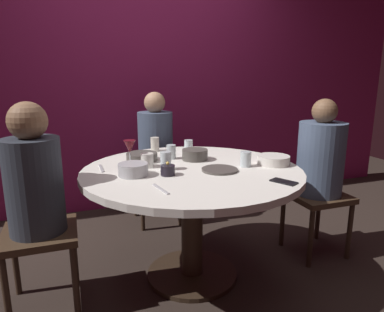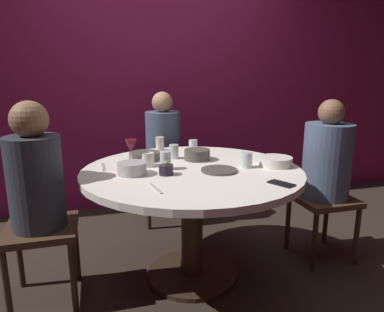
{
  "view_description": "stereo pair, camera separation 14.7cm",
  "coord_description": "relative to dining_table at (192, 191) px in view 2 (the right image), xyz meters",
  "views": [
    {
      "loc": [
        -0.69,
        -1.97,
        1.32
      ],
      "look_at": [
        0.0,
        0.0,
        0.83
      ],
      "focal_mm": 32.25,
      "sensor_mm": 36.0,
      "label": 1
    },
    {
      "loc": [
        -0.55,
        -2.01,
        1.32
      ],
      "look_at": [
        0.0,
        0.0,
        0.83
      ],
      "focal_mm": 32.25,
      "sensor_mm": 36.0,
      "label": 2
    }
  ],
  "objects": [
    {
      "name": "ground_plane",
      "position": [
        0.0,
        0.0,
        -0.6
      ],
      "size": [
        8.0,
        8.0,
        0.0
      ],
      "primitive_type": "plane",
      "color": "#2D231E"
    },
    {
      "name": "back_wall",
      "position": [
        0.0,
        1.48,
        0.7
      ],
      "size": [
        6.0,
        0.1,
        2.6
      ],
      "primitive_type": "cube",
      "color": "maroon",
      "rests_on": "ground"
    },
    {
      "name": "dining_table",
      "position": [
        0.0,
        0.0,
        0.0
      ],
      "size": [
        1.37,
        1.37,
        0.75
      ],
      "color": "silver",
      "rests_on": "ground"
    },
    {
      "name": "seated_diner_left",
      "position": [
        -0.91,
        0.0,
        0.13
      ],
      "size": [
        0.4,
        0.4,
        1.19
      ],
      "rotation": [
        0.0,
        0.0,
        6.28
      ],
      "color": "#3F2D1E",
      "rests_on": "ground"
    },
    {
      "name": "seated_diner_back",
      "position": [
        0.0,
        0.97,
        0.13
      ],
      "size": [
        0.4,
        0.4,
        1.18
      ],
      "rotation": [
        0.0,
        0.0,
        4.71
      ],
      "color": "#3F2D1E",
      "rests_on": "ground"
    },
    {
      "name": "seated_diner_right",
      "position": [
        0.98,
        0.0,
        0.12
      ],
      "size": [
        0.4,
        0.4,
        1.16
      ],
      "rotation": [
        0.0,
        0.0,
        3.14
      ],
      "color": "#3F2D1E",
      "rests_on": "ground"
    },
    {
      "name": "candle_holder",
      "position": [
        -0.18,
        -0.1,
        0.18
      ],
      "size": [
        0.08,
        0.08,
        0.08
      ],
      "color": "black",
      "rests_on": "dining_table"
    },
    {
      "name": "wine_glass",
      "position": [
        -0.36,
        0.15,
        0.28
      ],
      "size": [
        0.08,
        0.08,
        0.18
      ],
      "color": "silver",
      "rests_on": "dining_table"
    },
    {
      "name": "dinner_plate",
      "position": [
        0.14,
        -0.11,
        0.16
      ],
      "size": [
        0.22,
        0.22,
        0.01
      ],
      "primitive_type": "cylinder",
      "color": "#4C4742",
      "rests_on": "dining_table"
    },
    {
      "name": "cell_phone",
      "position": [
        0.38,
        -0.44,
        0.15
      ],
      "size": [
        0.13,
        0.16,
        0.01
      ],
      "primitive_type": "cube",
      "rotation": [
        0.0,
        0.0,
        0.48
      ],
      "color": "black",
      "rests_on": "dining_table"
    },
    {
      "name": "bowl_serving_large",
      "position": [
        -0.38,
        -0.03,
        0.19
      ],
      "size": [
        0.17,
        0.17,
        0.07
      ],
      "primitive_type": "cylinder",
      "color": "#B7B7BC",
      "rests_on": "dining_table"
    },
    {
      "name": "bowl_salad_center",
      "position": [
        0.54,
        -0.08,
        0.18
      ],
      "size": [
        0.21,
        0.21,
        0.06
      ],
      "primitive_type": "cylinder",
      "color": "silver",
      "rests_on": "dining_table"
    },
    {
      "name": "bowl_small_white",
      "position": [
        -0.26,
        0.31,
        0.18
      ],
      "size": [
        0.21,
        0.21,
        0.05
      ],
      "primitive_type": "cylinder",
      "color": "#4C4742",
      "rests_on": "dining_table"
    },
    {
      "name": "bowl_sauce_side",
      "position": [
        0.1,
        0.21,
        0.19
      ],
      "size": [
        0.18,
        0.18,
        0.07
      ],
      "primitive_type": "cylinder",
      "color": "#4C4742",
      "rests_on": "dining_table"
    },
    {
      "name": "cup_near_candle",
      "position": [
        -0.16,
        0.03,
        0.21
      ],
      "size": [
        0.07,
        0.07,
        0.11
      ],
      "primitive_type": "cylinder",
      "color": "silver",
      "rests_on": "dining_table"
    },
    {
      "name": "cup_by_left_diner",
      "position": [
        0.34,
        -0.07,
        0.2
      ],
      "size": [
        0.07,
        0.07,
        0.1
      ],
      "primitive_type": "cylinder",
      "color": "silver",
      "rests_on": "dining_table"
    },
    {
      "name": "cup_by_right_diner",
      "position": [
        -0.05,
        0.29,
        0.2
      ],
      "size": [
        0.07,
        0.07,
        0.1
      ],
      "primitive_type": "cylinder",
      "color": "silver",
      "rests_on": "dining_table"
    },
    {
      "name": "cup_center_front",
      "position": [
        0.14,
        0.49,
        0.19
      ],
      "size": [
        0.07,
        0.07,
        0.09
      ],
      "primitive_type": "cylinder",
      "color": "silver",
      "rests_on": "dining_table"
    },
    {
      "name": "cup_far_edge",
      "position": [
        -0.1,
        0.58,
        0.2
      ],
      "size": [
        0.06,
        0.06,
        0.11
      ],
      "primitive_type": "cylinder",
      "color": "beige",
      "rests_on": "dining_table"
    },
    {
      "name": "cup_beside_wine",
      "position": [
        -0.26,
        0.12,
        0.19
      ],
      "size": [
        0.08,
        0.08,
        0.09
      ],
      "primitive_type": "cylinder",
      "color": "silver",
      "rests_on": "dining_table"
    },
    {
      "name": "fork_near_plate",
      "position": [
        -0.29,
        -0.33,
        0.15
      ],
      "size": [
        0.05,
        0.18,
        0.01
      ],
      "primitive_type": "cube",
      "rotation": [
        0.0,
        0.0,
        0.18
      ],
      "color": "#B7B7BC",
      "rests_on": "dining_table"
    },
    {
      "name": "knife_near_plate",
      "position": [
        -0.54,
        0.18,
        0.15
      ],
      "size": [
        0.02,
        0.18,
        0.01
      ],
      "primitive_type": "cube",
      "rotation": [
        0.0,
        0.0,
        0.02
      ],
      "color": "#B7B7BC",
      "rests_on": "dining_table"
    }
  ]
}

